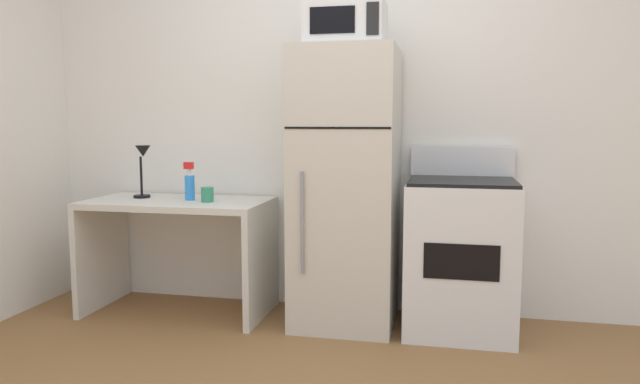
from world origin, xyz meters
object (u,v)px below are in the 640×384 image
at_px(spray_bottle, 190,185).
at_px(desk_lamp, 143,162).
at_px(coffee_mug, 207,194).
at_px(oven_range, 460,255).
at_px(desk, 178,234).
at_px(microwave, 346,24).
at_px(refrigerator, 346,189).

bearing_deg(spray_bottle, desk_lamp, 175.38).
xyz_separation_m(coffee_mug, oven_range, (1.58, 0.06, -0.33)).
relative_size(desk, microwave, 2.57).
bearing_deg(microwave, refrigerator, 90.33).
relative_size(desk_lamp, spray_bottle, 1.42).
bearing_deg(spray_bottle, coffee_mug, -21.81).
bearing_deg(refrigerator, desk_lamp, 178.77).
bearing_deg(spray_bottle, refrigerator, -0.09).
bearing_deg(desk_lamp, microwave, -2.11).
height_order(coffee_mug, refrigerator, refrigerator).
relative_size(desk_lamp, microwave, 0.77).
xyz_separation_m(desk, refrigerator, (1.12, 0.01, 0.33)).
distance_m(microwave, oven_range, 1.53).
relative_size(coffee_mug, spray_bottle, 0.38).
xyz_separation_m(spray_bottle, oven_range, (1.73, 0.00, -0.38)).
bearing_deg(refrigerator, oven_range, 0.46).
height_order(desk, oven_range, oven_range).
bearing_deg(desk, coffee_mug, -10.87).
xyz_separation_m(coffee_mug, microwave, (0.89, 0.04, 1.03)).
bearing_deg(coffee_mug, refrigerator, 3.69).
distance_m(desk_lamp, coffee_mug, 0.54).
height_order(desk_lamp, coffee_mug, desk_lamp).
bearing_deg(oven_range, desk, -179.41).
bearing_deg(coffee_mug, desk, 169.13).
xyz_separation_m(desk, spray_bottle, (0.08, 0.01, 0.32)).
distance_m(refrigerator, oven_range, 0.80).
distance_m(coffee_mug, oven_range, 1.62).
bearing_deg(spray_bottle, oven_range, 0.13).
height_order(microwave, oven_range, microwave).
xyz_separation_m(refrigerator, oven_range, (0.70, 0.01, -0.38)).
relative_size(coffee_mug, refrigerator, 0.06).
bearing_deg(coffee_mug, oven_range, 2.27).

